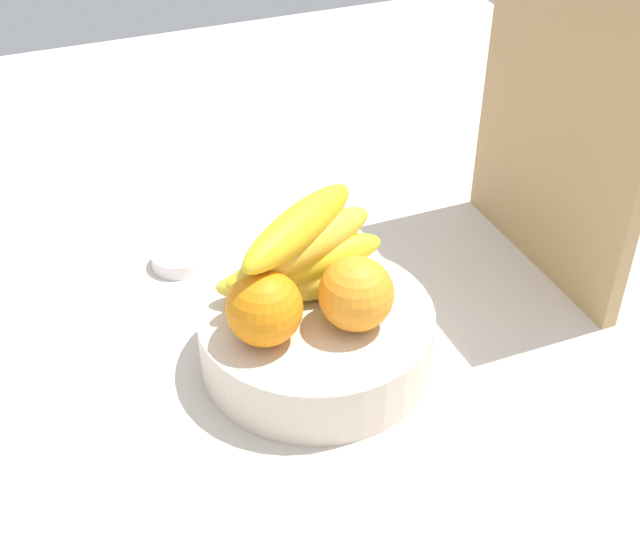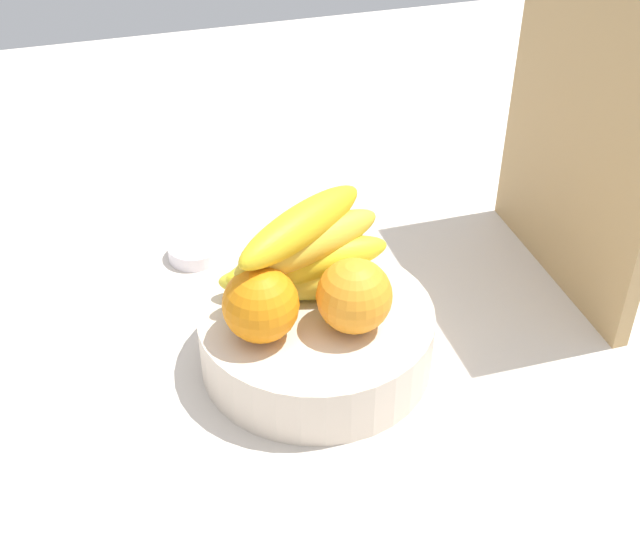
{
  "view_description": "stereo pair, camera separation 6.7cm",
  "coord_description": "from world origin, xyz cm",
  "px_view_note": "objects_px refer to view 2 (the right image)",
  "views": [
    {
      "loc": [
        65.52,
        -24.18,
        61.77
      ],
      "look_at": [
        2.92,
        0.39,
        10.41
      ],
      "focal_mm": 49.29,
      "sensor_mm": 36.0,
      "label": 1
    },
    {
      "loc": [
        67.65,
        -17.87,
        61.77
      ],
      "look_at": [
        2.92,
        0.39,
        10.41
      ],
      "focal_mm": 49.29,
      "sensor_mm": 36.0,
      "label": 2
    }
  ],
  "objects_px": {
    "fruit_bowl": "(320,336)",
    "jar_lid": "(195,251)",
    "orange_front_left": "(354,296)",
    "cutting_board": "(582,134)",
    "orange_front_right": "(317,246)",
    "banana_bunch": "(306,254)",
    "orange_center": "(261,305)"
  },
  "relations": [
    {
      "from": "orange_front_right",
      "to": "orange_front_left",
      "type": "bearing_deg",
      "value": 7.9
    },
    {
      "from": "banana_bunch",
      "to": "cutting_board",
      "type": "relative_size",
      "value": 0.5
    },
    {
      "from": "fruit_bowl",
      "to": "jar_lid",
      "type": "xyz_separation_m",
      "value": [
        -0.22,
        -0.09,
        -0.02
      ]
    },
    {
      "from": "orange_front_right",
      "to": "orange_center",
      "type": "distance_m",
      "value": 0.11
    },
    {
      "from": "cutting_board",
      "to": "jar_lid",
      "type": "xyz_separation_m",
      "value": [
        -0.14,
        -0.4,
        -0.17
      ]
    },
    {
      "from": "fruit_bowl",
      "to": "jar_lid",
      "type": "distance_m",
      "value": 0.24
    },
    {
      "from": "orange_front_right",
      "to": "banana_bunch",
      "type": "xyz_separation_m",
      "value": [
        0.03,
        -0.02,
        0.02
      ]
    },
    {
      "from": "banana_bunch",
      "to": "orange_center",
      "type": "bearing_deg",
      "value": -51.18
    },
    {
      "from": "orange_center",
      "to": "jar_lid",
      "type": "relative_size",
      "value": 1.15
    },
    {
      "from": "orange_center",
      "to": "jar_lid",
      "type": "bearing_deg",
      "value": -172.16
    },
    {
      "from": "orange_front_left",
      "to": "cutting_board",
      "type": "distance_m",
      "value": 0.31
    },
    {
      "from": "banana_bunch",
      "to": "jar_lid",
      "type": "distance_m",
      "value": 0.23
    },
    {
      "from": "fruit_bowl",
      "to": "banana_bunch",
      "type": "xyz_separation_m",
      "value": [
        -0.03,
        -0.01,
        0.09
      ]
    },
    {
      "from": "orange_front_left",
      "to": "banana_bunch",
      "type": "bearing_deg",
      "value": -150.26
    },
    {
      "from": "orange_front_right",
      "to": "orange_center",
      "type": "bearing_deg",
      "value": -44.54
    },
    {
      "from": "cutting_board",
      "to": "jar_lid",
      "type": "distance_m",
      "value": 0.46
    },
    {
      "from": "banana_bunch",
      "to": "cutting_board",
      "type": "xyz_separation_m",
      "value": [
        -0.05,
        0.31,
        0.06
      ]
    },
    {
      "from": "fruit_bowl",
      "to": "orange_front_right",
      "type": "bearing_deg",
      "value": 167.35
    },
    {
      "from": "orange_front_right",
      "to": "jar_lid",
      "type": "relative_size",
      "value": 1.15
    },
    {
      "from": "orange_front_left",
      "to": "fruit_bowl",
      "type": "bearing_deg",
      "value": -138.13
    },
    {
      "from": "orange_front_left",
      "to": "banana_bunch",
      "type": "relative_size",
      "value": 0.41
    },
    {
      "from": "orange_front_left",
      "to": "cutting_board",
      "type": "bearing_deg",
      "value": 109.86
    },
    {
      "from": "orange_front_right",
      "to": "banana_bunch",
      "type": "bearing_deg",
      "value": -31.83
    },
    {
      "from": "banana_bunch",
      "to": "jar_lid",
      "type": "height_order",
      "value": "banana_bunch"
    },
    {
      "from": "fruit_bowl",
      "to": "orange_front_right",
      "type": "relative_size",
      "value": 3.23
    },
    {
      "from": "orange_center",
      "to": "banana_bunch",
      "type": "height_order",
      "value": "banana_bunch"
    },
    {
      "from": "cutting_board",
      "to": "fruit_bowl",
      "type": "bearing_deg",
      "value": -77.81
    },
    {
      "from": "orange_front_left",
      "to": "jar_lid",
      "type": "xyz_separation_m",
      "value": [
        -0.24,
        -0.12,
        -0.09
      ]
    },
    {
      "from": "orange_front_left",
      "to": "banana_bunch",
      "type": "distance_m",
      "value": 0.07
    },
    {
      "from": "orange_center",
      "to": "cutting_board",
      "type": "relative_size",
      "value": 0.2
    },
    {
      "from": "banana_bunch",
      "to": "cutting_board",
      "type": "distance_m",
      "value": 0.32
    },
    {
      "from": "banana_bunch",
      "to": "jar_lid",
      "type": "bearing_deg",
      "value": -154.88
    }
  ]
}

